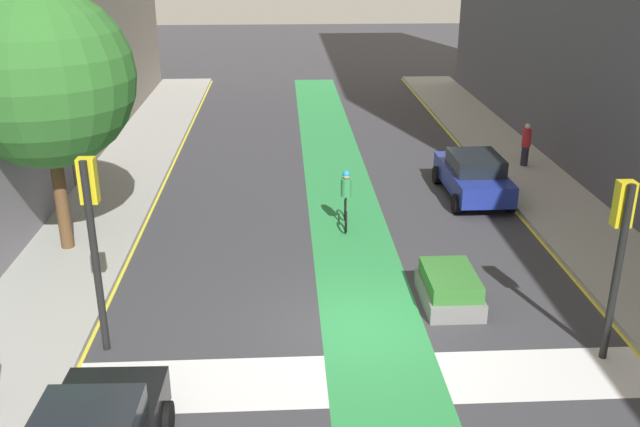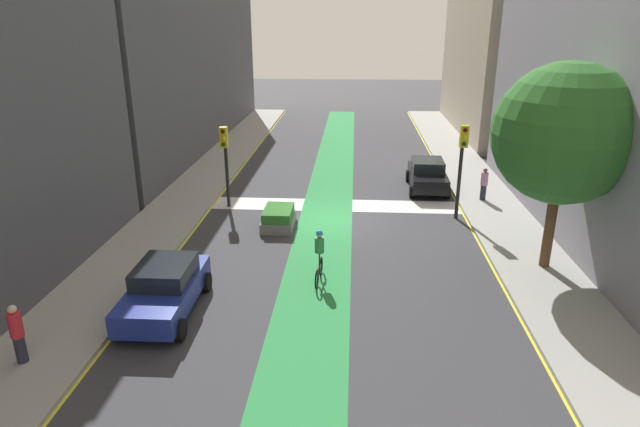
{
  "view_description": "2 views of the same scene",
  "coord_description": "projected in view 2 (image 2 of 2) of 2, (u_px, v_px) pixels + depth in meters",
  "views": [
    {
      "loc": [
        -1.58,
        -13.93,
        8.4
      ],
      "look_at": [
        -0.62,
        3.99,
        1.28
      ],
      "focal_mm": 39.31,
      "sensor_mm": 36.0,
      "label": 1
    },
    {
      "loc": [
        -0.81,
        22.86,
        8.58
      ],
      "look_at": [
        0.4,
        3.81,
        1.66
      ],
      "focal_mm": 30.27,
      "sensor_mm": 36.0,
      "label": 2
    }
  ],
  "objects": [
    {
      "name": "ground_plane",
      "position": [
        334.0,
        220.0,
        24.42
      ],
      "size": [
        120.0,
        120.0,
        0.0
      ],
      "primitive_type": "plane",
      "color": "#38383D"
    },
    {
      "name": "bike_lane_paint",
      "position": [
        326.0,
        219.0,
        24.44
      ],
      "size": [
        2.4,
        60.0,
        0.01
      ],
      "primitive_type": "cube",
      "color": "#2D8C47",
      "rests_on": "ground_plane"
    },
    {
      "name": "crosswalk_band",
      "position": [
        336.0,
        205.0,
        26.3
      ],
      "size": [
        12.0,
        1.8,
        0.01
      ],
      "primitive_type": "cube",
      "color": "silver",
      "rests_on": "ground_plane"
    },
    {
      "name": "sidewalk_left",
      "position": [
        503.0,
        222.0,
        23.95
      ],
      "size": [
        3.0,
        60.0,
        0.15
      ],
      "primitive_type": "cube",
      "color": "#9E9E99",
      "rests_on": "ground_plane"
    },
    {
      "name": "curb_stripe_left",
      "position": [
        468.0,
        222.0,
        24.06
      ],
      "size": [
        0.16,
        60.0,
        0.01
      ],
      "primitive_type": "cube",
      "color": "yellow",
      "rests_on": "ground_plane"
    },
    {
      "name": "sidewalk_right",
      "position": [
        172.0,
        214.0,
        24.84
      ],
      "size": [
        3.0,
        60.0,
        0.15
      ],
      "primitive_type": "cube",
      "color": "#9E9E99",
      "rests_on": "ground_plane"
    },
    {
      "name": "curb_stripe_right",
      "position": [
        204.0,
        217.0,
        24.78
      ],
      "size": [
        0.16,
        60.0,
        0.01
      ],
      "primitive_type": "cube",
      "color": "yellow",
      "rests_on": "ground_plane"
    },
    {
      "name": "traffic_signal_near_right",
      "position": [
        225.0,
        152.0,
        25.05
      ],
      "size": [
        0.35,
        0.52,
        3.92
      ],
      "color": "black",
      "rests_on": "ground_plane"
    },
    {
      "name": "traffic_signal_near_left",
      "position": [
        462.0,
        154.0,
        23.47
      ],
      "size": [
        0.35,
        0.52,
        4.29
      ],
      "color": "black",
      "rests_on": "ground_plane"
    },
    {
      "name": "car_black_left_near",
      "position": [
        427.0,
        175.0,
        28.51
      ],
      "size": [
        2.11,
        4.24,
        1.57
      ],
      "color": "black",
      "rests_on": "ground_plane"
    },
    {
      "name": "car_blue_right_far",
      "position": [
        165.0,
        288.0,
        16.49
      ],
      "size": [
        2.05,
        4.21,
        1.57
      ],
      "color": "navy",
      "rests_on": "ground_plane"
    },
    {
      "name": "cyclist_in_lane",
      "position": [
        319.0,
        255.0,
        18.42
      ],
      "size": [
        0.32,
        1.73,
        1.86
      ],
      "color": "black",
      "rests_on": "ground_plane"
    },
    {
      "name": "pedestrian_sidewalk_right_a",
      "position": [
        17.0,
        334.0,
        13.79
      ],
      "size": [
        0.34,
        0.34,
        1.65
      ],
      "color": "#262638",
      "rests_on": "sidewalk_right"
    },
    {
      "name": "pedestrian_sidewalk_left_a",
      "position": [
        484.0,
        184.0,
        26.35
      ],
      "size": [
        0.34,
        0.34,
        1.61
      ],
      "color": "#262638",
      "rests_on": "sidewalk_left"
    },
    {
      "name": "street_tree_near",
      "position": [
        564.0,
        134.0,
        17.9
      ],
      "size": [
        4.75,
        4.75,
        7.2
      ],
      "color": "brown",
      "rests_on": "sidewalk_left"
    },
    {
      "name": "median_planter",
      "position": [
        278.0,
        218.0,
        23.43
      ],
      "size": [
        1.34,
        2.07,
        0.85
      ],
      "color": "slate",
      "rests_on": "ground_plane"
    }
  ]
}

